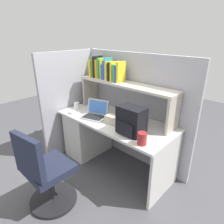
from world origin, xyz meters
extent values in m
plane|color=#4C4C51|center=(0.00, 0.00, 0.00)|extent=(8.00, 8.00, 0.00)
cube|color=silver|center=(0.00, 0.00, 0.71)|extent=(1.60, 0.70, 0.03)
cube|color=beige|center=(-0.55, 0.00, 0.35)|extent=(0.40, 0.64, 0.70)
cube|color=beige|center=(0.78, 0.00, 0.35)|extent=(0.03, 0.64, 0.70)
cube|color=#9E9EA8|center=(0.00, 0.38, 0.78)|extent=(1.84, 0.05, 1.55)
cube|color=#9E9EA8|center=(-0.85, -0.05, 0.78)|extent=(0.05, 1.06, 1.55)
cube|color=#B3A99C|center=(-0.70, 0.20, 0.94)|extent=(0.03, 0.28, 0.42)
cube|color=#B3A99C|center=(0.70, 0.20, 0.94)|extent=(0.03, 0.28, 0.42)
cube|color=beige|center=(0.00, 0.20, 1.17)|extent=(1.44, 0.28, 0.03)
cube|color=yellow|center=(-0.60, 0.20, 1.30)|extent=(0.03, 0.17, 0.24)
cube|color=green|center=(-0.56, 0.21, 1.33)|extent=(0.03, 0.14, 0.29)
cube|color=black|center=(-0.52, 0.21, 1.33)|extent=(0.04, 0.17, 0.30)
cube|color=orange|center=(-0.48, 0.20, 1.31)|extent=(0.04, 0.15, 0.25)
cube|color=green|center=(-0.44, 0.19, 1.32)|extent=(0.02, 0.13, 0.28)
cube|color=yellow|center=(-0.41, 0.21, 1.32)|extent=(0.02, 0.13, 0.27)
cube|color=blue|center=(-0.38, 0.21, 1.28)|extent=(0.03, 0.14, 0.20)
cube|color=blue|center=(-0.34, 0.20, 1.31)|extent=(0.02, 0.14, 0.25)
cube|color=teal|center=(-0.31, 0.21, 1.33)|extent=(0.03, 0.15, 0.29)
cube|color=yellow|center=(-0.28, 0.19, 1.30)|extent=(0.03, 0.15, 0.25)
cube|color=black|center=(-0.23, 0.20, 1.30)|extent=(0.04, 0.14, 0.24)
cube|color=yellow|center=(-0.19, 0.20, 1.31)|extent=(0.03, 0.17, 0.25)
cube|color=green|center=(-0.15, 0.20, 1.29)|extent=(0.04, 0.15, 0.22)
cube|color=blue|center=(-0.11, 0.20, 1.29)|extent=(0.02, 0.18, 0.22)
cube|color=yellow|center=(-0.07, 0.19, 1.31)|extent=(0.03, 0.15, 0.26)
cube|color=#B7BABF|center=(-0.23, -0.15, 0.74)|extent=(0.36, 0.30, 0.02)
cube|color=black|center=(-0.23, -0.16, 0.75)|extent=(0.31, 0.24, 0.00)
cube|color=#B7BABF|center=(-0.27, -0.04, 0.85)|extent=(0.31, 0.15, 0.20)
cube|color=#3F72CC|center=(-0.27, -0.05, 0.85)|extent=(0.27, 0.12, 0.16)
cube|color=black|center=(0.38, -0.15, 0.89)|extent=(0.30, 0.20, 0.32)
cube|color=black|center=(0.38, -0.25, 0.82)|extent=(0.22, 0.04, 0.14)
cube|color=silver|center=(-0.58, -0.26, 0.75)|extent=(0.10, 0.12, 0.03)
cylinder|color=white|center=(-0.68, -0.09, 0.78)|extent=(0.08, 0.08, 0.10)
cube|color=#BFB299|center=(0.08, -0.10, 0.78)|extent=(0.23, 0.13, 0.10)
cylinder|color=maroon|center=(0.61, -0.26, 0.80)|extent=(0.10, 0.10, 0.13)
cylinder|color=black|center=(-0.07, -0.94, 0.02)|extent=(0.52, 0.52, 0.04)
cylinder|color=#262628|center=(-0.07, -0.94, 0.24)|extent=(0.05, 0.05, 0.41)
cube|color=#1E2338|center=(-0.07, -0.94, 0.45)|extent=(0.44, 0.44, 0.08)
cube|color=#1E2338|center=(-0.05, -1.14, 0.71)|extent=(0.40, 0.12, 0.44)
camera|label=1|loc=(1.56, -1.71, 1.79)|focal=31.23mm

